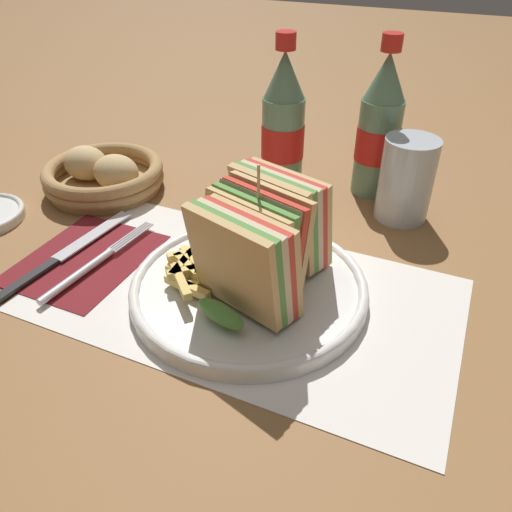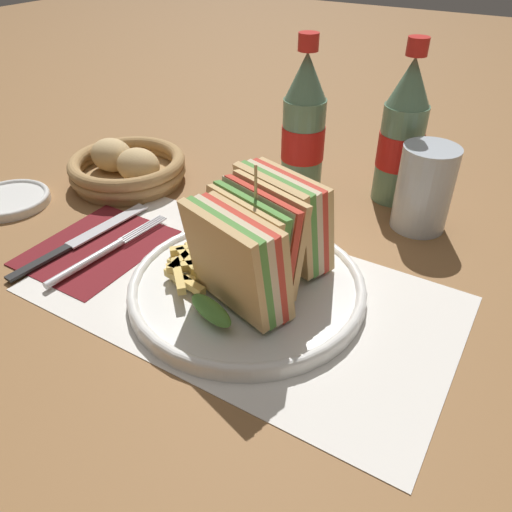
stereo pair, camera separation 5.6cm
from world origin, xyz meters
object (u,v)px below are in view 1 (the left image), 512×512
at_px(coke_bottle_near, 283,128).
at_px(coke_bottle_far, 379,130).
at_px(knife, 68,252).
at_px(bread_basket, 103,174).
at_px(club_sandwich, 260,241).
at_px(fork, 90,266).
at_px(glass_near, 405,184).
at_px(plate_main, 249,287).

height_order(coke_bottle_near, coke_bottle_far, same).
relative_size(knife, coke_bottle_far, 0.95).
bearing_deg(coke_bottle_far, bread_basket, -156.49).
xyz_separation_m(club_sandwich, fork, (-0.20, -0.05, -0.06)).
distance_m(knife, coke_bottle_near, 0.34).
relative_size(fork, coke_bottle_near, 0.83).
relative_size(coke_bottle_far, glass_near, 1.98).
xyz_separation_m(knife, glass_near, (0.36, 0.27, 0.04)).
relative_size(knife, bread_basket, 1.19).
bearing_deg(club_sandwich, fork, -167.39).
bearing_deg(fork, coke_bottle_far, 57.99).
distance_m(plate_main, coke_bottle_far, 0.32).
xyz_separation_m(club_sandwich, knife, (-0.25, -0.03, -0.07)).
height_order(knife, bread_basket, bread_basket).
height_order(fork, bread_basket, bread_basket).
height_order(knife, coke_bottle_far, coke_bottle_far).
bearing_deg(club_sandwich, coke_bottle_near, 106.58).
bearing_deg(coke_bottle_near, coke_bottle_far, 20.42).
relative_size(club_sandwich, coke_bottle_near, 0.86).
relative_size(plate_main, knife, 1.23).
bearing_deg(plate_main, knife, -174.09).
relative_size(coke_bottle_far, bread_basket, 1.26).
bearing_deg(coke_bottle_near, glass_near, -3.74).
bearing_deg(coke_bottle_near, fork, -113.22).
bearing_deg(bread_basket, coke_bottle_near, 25.07).
relative_size(club_sandwich, bread_basket, 1.08).
relative_size(knife, coke_bottle_near, 0.95).
height_order(plate_main, coke_bottle_near, coke_bottle_near).
bearing_deg(knife, club_sandwich, 11.41).
relative_size(fork, glass_near, 1.65).
bearing_deg(knife, plate_main, 10.54).
distance_m(coke_bottle_far, bread_basket, 0.42).
distance_m(plate_main, knife, 0.24).
distance_m(coke_bottle_far, glass_near, 0.10).
bearing_deg(coke_bottle_far, coke_bottle_near, -159.58).
distance_m(club_sandwich, coke_bottle_far, 0.31).
bearing_deg(knife, coke_bottle_near, 62.75).
bearing_deg(plate_main, glass_near, 63.52).
bearing_deg(coke_bottle_near, plate_main, -76.16).
height_order(plate_main, bread_basket, bread_basket).
height_order(knife, glass_near, glass_near).
bearing_deg(plate_main, fork, -168.09).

